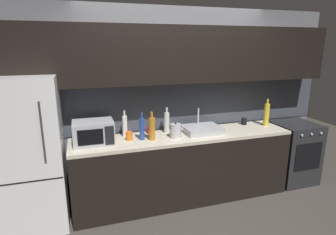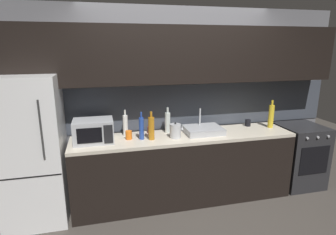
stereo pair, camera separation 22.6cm
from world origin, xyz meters
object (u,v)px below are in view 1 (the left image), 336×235
Objects in this scene: oven_range at (292,152)px; microwave at (93,132)px; mug_red at (150,130)px; kettle at (176,131)px; wine_bottle_blue at (142,129)px; wine_bottle_yellow at (267,114)px; refrigerator at (31,154)px; wine_bottle_white at (125,126)px; wine_bottle_amber at (152,128)px; mug_dark at (244,121)px; wine_bottle_clear at (167,122)px; mug_orange at (129,136)px.

microwave is at bearing 179.61° from oven_range.
microwave is 0.75m from mug_red.
wine_bottle_blue is (-0.42, 0.04, 0.05)m from kettle.
mug_red is at bearing 174.64° from oven_range.
kettle is 1.42m from wine_bottle_yellow.
wine_bottle_yellow reaches higher than kettle.
wine_bottle_white is at bearing 8.90° from refrigerator.
refrigerator reaches higher than wine_bottle_amber.
wine_bottle_blue is 1.57m from mug_dark.
wine_bottle_amber is 1.04× the size of wine_bottle_white.
oven_range is 1.96× the size of microwave.
wine_bottle_amber is (1.36, -0.06, 0.19)m from refrigerator.
mug_dark is (1.14, 0.25, -0.04)m from kettle.
wine_bottle_blue is (1.24, -0.02, 0.18)m from refrigerator.
wine_bottle_amber is 4.00× the size of mug_red.
wine_bottle_yellow reaches higher than oven_range.
wine_bottle_blue is at bearing -152.54° from wine_bottle_clear.
refrigerator reaches higher than mug_orange.
wine_bottle_yellow is at bearing 0.71° from microwave.
mug_red is (-0.22, 0.03, -0.10)m from wine_bottle_clear.
wine_bottle_amber is at bearing -170.36° from mug_dark.
wine_bottle_amber is (-2.20, -0.06, 0.60)m from oven_range.
microwave is at bearing 1.55° from refrigerator.
wine_bottle_clear is (0.37, 0.19, -0.00)m from wine_bottle_blue.
microwave is 0.42m from mug_orange.
oven_range is at bearing 0.53° from wine_bottle_blue.
wine_bottle_white is (1.07, 0.17, 0.18)m from refrigerator.
mug_orange is at bearing 165.89° from wine_bottle_blue.
microwave is at bearing -179.29° from wine_bottle_yellow.
wine_bottle_amber is 3.70× the size of mug_dark.
kettle is 1.17m from mug_dark.
mug_orange is 1.12× the size of mug_dark.
mug_dark is (2.80, 0.18, 0.09)m from refrigerator.
mug_orange is at bearing 179.61° from oven_range.
oven_range is 2.28m from wine_bottle_amber.
wine_bottle_yellow is 1.98m from mug_orange.
wine_bottle_yellow is (2.39, 0.03, 0.03)m from microwave.
mug_dark is at bearing 9.64° from wine_bottle_amber.
wine_bottle_blue is 1.83m from wine_bottle_yellow.
wine_bottle_white reaches higher than kettle.
refrigerator reaches higher than kettle.
mug_dark is at bearing 7.58° from wine_bottle_blue.
wine_bottle_clear is at bearing 174.91° from oven_range.
microwave is 1.32× the size of wine_bottle_amber.
mug_orange is 1.71m from mug_dark.
oven_range is at bearing -0.39° from mug_orange.
wine_bottle_amber is 1.71m from wine_bottle_yellow.
oven_range is 2.57m from wine_bottle_white.
mug_red is (1.40, 0.20, 0.09)m from refrigerator.
mug_dark is (1.44, 0.24, -0.10)m from wine_bottle_amber.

